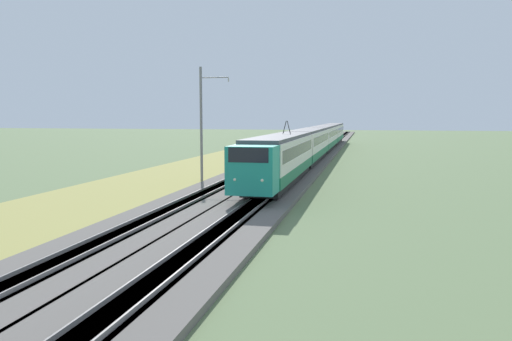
% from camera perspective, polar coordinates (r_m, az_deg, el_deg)
% --- Properties ---
extents(ballast_main, '(240.00, 4.40, 0.30)m').
position_cam_1_polar(ballast_main, '(53.96, 1.04, 0.50)').
color(ballast_main, '#605B56').
rests_on(ballast_main, ground).
extents(ballast_adjacent, '(240.00, 4.40, 0.30)m').
position_cam_1_polar(ballast_adjacent, '(53.27, 5.51, 0.40)').
color(ballast_adjacent, '#605B56').
rests_on(ballast_adjacent, ground).
extents(track_main, '(240.00, 1.57, 0.45)m').
position_cam_1_polar(track_main, '(53.95, 1.04, 0.51)').
color(track_main, '#4C4238').
rests_on(track_main, ground).
extents(track_adjacent, '(240.00, 1.57, 0.45)m').
position_cam_1_polar(track_adjacent, '(53.27, 5.51, 0.41)').
color(track_adjacent, '#4C4238').
rests_on(track_adjacent, ground).
extents(grass_verge, '(240.00, 9.38, 0.12)m').
position_cam_1_polar(grass_verge, '(55.77, -5.97, 0.56)').
color(grass_verge, '#99934C').
rests_on(grass_verge, ground).
extents(passenger_train, '(80.48, 2.93, 5.16)m').
position_cam_1_polar(passenger_train, '(68.11, 7.12, 3.56)').
color(passenger_train, teal).
rests_on(passenger_train, ground).
extents(catenary_mast_mid, '(0.22, 2.56, 9.61)m').
position_cam_1_polar(catenary_mast_mid, '(42.19, -6.22, 5.40)').
color(catenary_mast_mid, slate).
rests_on(catenary_mast_mid, ground).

